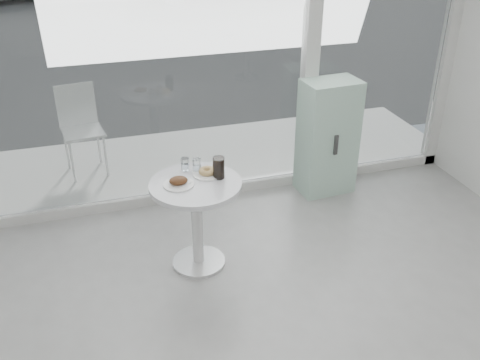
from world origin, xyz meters
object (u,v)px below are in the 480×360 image
object	(u,v)px
patio_chair	(80,124)
water_tumbler_b	(197,166)
plate_donut	(207,172)
water_tumbler_a	(185,165)
plate_fritter	(179,182)
main_table	(196,207)
mint_cabinet	(328,137)
cola_glass	(219,168)

from	to	relation	value
patio_chair	water_tumbler_b	size ratio (longest dim) A/B	8.49
plate_donut	water_tumbler_a	world-z (taller)	water_tumbler_a
plate_fritter	water_tumbler_b	xyz separation A→B (m)	(0.18, 0.18, 0.02)
plate_donut	water_tumbler_b	bearing A→B (deg)	130.71
main_table	water_tumbler_a	world-z (taller)	water_tumbler_a
main_table	water_tumbler_a	size ratio (longest dim) A/B	7.23
mint_cabinet	plate_fritter	bearing A→B (deg)	-156.92
main_table	water_tumbler_a	distance (m)	0.35
water_tumbler_a	main_table	bearing A→B (deg)	-82.45
plate_fritter	cola_glass	distance (m)	0.33
water_tumbler_b	water_tumbler_a	bearing A→B (deg)	149.66
mint_cabinet	cola_glass	size ratio (longest dim) A/B	6.67
mint_cabinet	main_table	bearing A→B (deg)	-155.05
plate_fritter	water_tumbler_a	size ratio (longest dim) A/B	2.23
water_tumbler_b	cola_glass	world-z (taller)	cola_glass
plate_donut	cola_glass	size ratio (longest dim) A/B	1.33
water_tumbler_a	cola_glass	size ratio (longest dim) A/B	0.61
patio_chair	cola_glass	size ratio (longest dim) A/B	5.37
main_table	cola_glass	size ratio (longest dim) A/B	4.39
mint_cabinet	cola_glass	world-z (taller)	mint_cabinet
mint_cabinet	cola_glass	distance (m)	1.60
water_tumbler_b	mint_cabinet	bearing A→B (deg)	24.91
water_tumbler_a	water_tumbler_b	distance (m)	0.10
mint_cabinet	water_tumbler_b	size ratio (longest dim) A/B	10.55
mint_cabinet	water_tumbler_a	xyz separation A→B (m)	(-1.57, -0.64, 0.23)
main_table	plate_donut	bearing A→B (deg)	39.86
plate_fritter	water_tumbler_a	distance (m)	0.25
patio_chair	water_tumbler_a	world-z (taller)	patio_chair
mint_cabinet	plate_fritter	xyz separation A→B (m)	(-1.66, -0.87, 0.21)
main_table	plate_donut	xyz separation A→B (m)	(0.12, 0.10, 0.24)
mint_cabinet	plate_donut	distance (m)	1.62
mint_cabinet	water_tumbler_b	xyz separation A→B (m)	(-1.48, -0.69, 0.23)
mint_cabinet	patio_chair	size ratio (longest dim) A/B	1.24
mint_cabinet	plate_donut	size ratio (longest dim) A/B	5.03
patio_chair	cola_glass	bearing A→B (deg)	-70.91
water_tumbler_a	cola_glass	bearing A→B (deg)	-41.49
water_tumbler_b	cola_glass	size ratio (longest dim) A/B	0.63
plate_donut	main_table	bearing A→B (deg)	-140.14
patio_chair	plate_donut	xyz separation A→B (m)	(0.93, -1.85, 0.21)
patio_chair	plate_fritter	distance (m)	2.08
plate_fritter	plate_donut	xyz separation A→B (m)	(0.25, 0.10, -0.01)
water_tumbler_a	cola_glass	world-z (taller)	cola_glass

